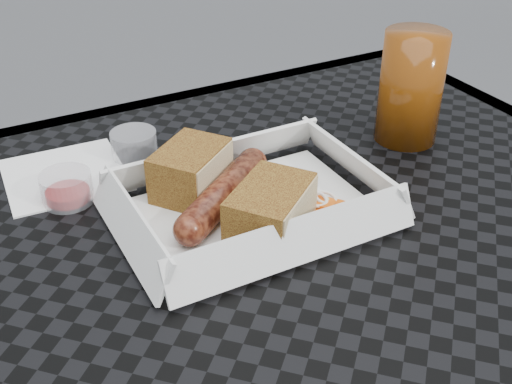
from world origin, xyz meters
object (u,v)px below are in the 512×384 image
Objects in this scene: patio_table at (311,335)px; food_tray at (251,212)px; bratwurst at (224,193)px; drink_glass at (411,88)px.

food_tray is at bearing 94.69° from patio_table.
bratwurst reaches higher than patio_table.
drink_glass is at bearing 13.08° from food_tray.
drink_glass is (0.23, 0.05, 0.06)m from food_tray.
patio_table is 0.15m from bratwurst.
drink_glass reaches higher than patio_table.
bratwurst is (-0.02, 0.02, 0.02)m from food_tray.
food_tray is 1.75× the size of drink_glass.
patio_table is at bearing -85.31° from food_tray.
food_tray is 0.03m from bratwurst.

